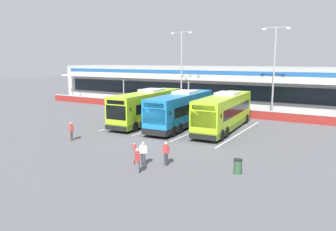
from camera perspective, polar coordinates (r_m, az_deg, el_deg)
name	(u,v)px	position (r m, az deg, el deg)	size (l,w,h in m)	color
ground_plane	(153,138)	(29.55, -2.67, -3.94)	(200.00, 200.00, 0.00)	#56565B
terminal_building	(244,85)	(53.44, 13.37, 5.22)	(70.00, 13.00, 6.00)	#B7B7B2
red_barrier_wall	(214,111)	(42.09, 8.20, 0.86)	(60.00, 0.40, 1.10)	maroon
coach_bus_leftmost	(148,107)	(36.15, -3.62, 1.46)	(3.54, 12.29, 3.78)	#9ED11E
coach_bus_left_centre	(182,110)	(34.00, 2.45, 0.94)	(3.54, 12.29, 3.78)	#1972B7
coach_bus_centre	(224,112)	(32.99, 9.94, 0.53)	(3.54, 12.29, 3.78)	#9ED11E
bay_stripe_far_west	(136,121)	(37.89, -5.68, -0.92)	(0.14, 13.00, 0.01)	silver
bay_stripe_west	(167,124)	(35.60, -0.21, -1.56)	(0.14, 13.00, 0.01)	silver
bay_stripe_mid_west	(201,128)	(33.69, 5.95, -2.26)	(0.14, 13.00, 0.01)	silver
bay_stripe_centre	(241,133)	(32.22, 12.76, -3.01)	(0.14, 13.00, 0.01)	silver
pedestrian_with_handbag	(137,160)	(20.29, -5.47, -7.88)	(0.61, 0.53, 1.62)	slate
pedestrian_in_dark_coat	(71,131)	(29.58, -16.79, -2.60)	(0.54, 0.33, 1.62)	#4C4238
pedestrian_child	(134,149)	(23.88, -6.00, -5.97)	(0.33, 0.21, 1.00)	slate
pedestrian_near_bin	(143,153)	(21.77, -4.43, -6.59)	(0.48, 0.40, 1.62)	#33333D
pedestrian_approaching_bus	(166,153)	(21.72, -0.36, -6.60)	(0.54, 0.36, 1.62)	#33333D
lamp_post_west	(181,65)	(45.79, 2.40, 8.87)	(3.24, 0.28, 11.00)	#9E9EA3
lamp_post_centre	(274,66)	(41.71, 18.33, 8.31)	(3.24, 0.28, 11.00)	#9E9EA3
litter_bin	(238,166)	(20.74, 12.28, -8.81)	(0.54, 0.54, 0.93)	#2D5133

